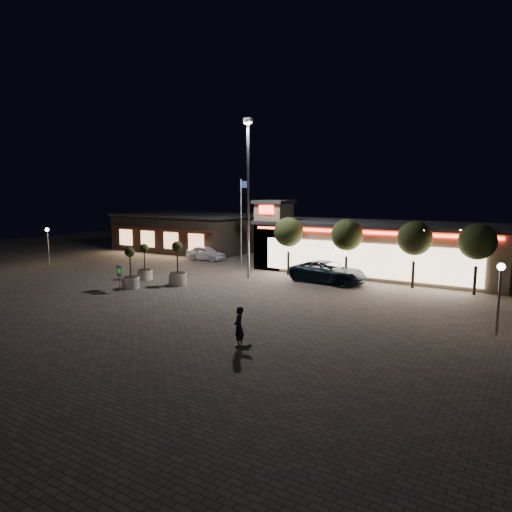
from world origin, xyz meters
The scene contains 19 objects.
ground centered at (0.00, 0.00, 0.00)m, with size 90.00×90.00×0.00m, color #6D6258.
retail_building centered at (9.51, 15.82, 2.21)m, with size 20.40×8.40×6.10m.
restaurant_building centered at (-14.00, 19.97, 2.16)m, with size 16.40×11.00×4.30m.
floodlight_pole centered at (2.00, 8.00, 7.02)m, with size 0.60×0.40×12.38m.
flagpole centered at (-1.90, 13.00, 4.74)m, with size 0.95×0.10×8.00m.
lamp_post_west centered at (-18.00, 4.00, 2.46)m, with size 0.36×0.36×3.48m.
lamp_post_east centered at (20.00, 2.00, 2.46)m, with size 0.36×0.36×3.48m.
string_tree_a centered at (4.00, 11.00, 3.56)m, with size 2.42×2.42×4.79m.
string_tree_b centered at (9.00, 11.00, 3.56)m, with size 2.42×2.42×4.79m.
string_tree_c centered at (14.00, 11.00, 3.56)m, with size 2.42×2.42×4.79m.
string_tree_d centered at (18.00, 11.00, 3.56)m, with size 2.42×2.42×4.79m.
pickup_truck centered at (8.05, 9.74, 0.81)m, with size 2.69×5.84×1.62m, color black.
white_sedan centered at (-6.98, 14.00, 0.72)m, with size 1.71×4.24×1.44m, color white.
pedestrian centered at (10.47, -5.88, 0.89)m, with size 0.65×0.43×1.79m, color black.
dog centered at (11.23, -6.44, 0.29)m, with size 0.55×0.29×0.29m.
planter_left centered at (-4.59, 3.28, 0.87)m, with size 1.15×1.15×2.82m.
planter_mid centered at (-2.99, 0.35, 0.91)m, with size 1.20×1.20×2.94m.
planter_right centered at (-0.94, 2.99, 1.00)m, with size 1.32×1.32×3.25m.
valet_sign centered at (-2.84, -0.77, 1.28)m, with size 0.60×0.15×1.83m.
Camera 1 is at (21.38, -21.95, 6.73)m, focal length 32.00 mm.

